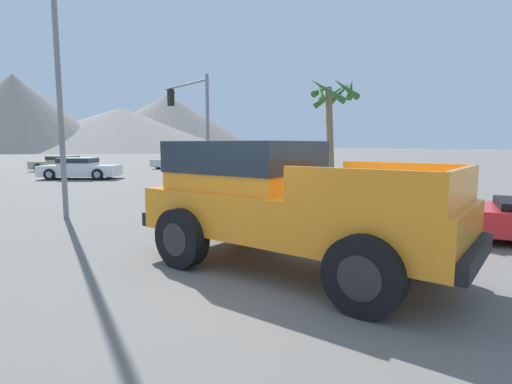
{
  "coord_description": "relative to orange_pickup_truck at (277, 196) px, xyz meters",
  "views": [
    {
      "loc": [
        -3.92,
        -4.75,
        2.01
      ],
      "look_at": [
        0.39,
        0.77,
        1.16
      ],
      "focal_mm": 28.0,
      "sensor_mm": 36.0,
      "label": 1
    }
  ],
  "objects": [
    {
      "name": "parked_car_silver",
      "position": [
        11.05,
        25.41,
        -0.55
      ],
      "size": [
        4.51,
        2.7,
        1.21
      ],
      "rotation": [
        0.0,
        0.0,
        4.94
      ],
      "color": "#B7BABF",
      "rests_on": "ground_plane"
    },
    {
      "name": "orange_pickup_truck",
      "position": [
        0.0,
        0.0,
        0.0
      ],
      "size": [
        3.26,
        5.55,
        2.05
      ],
      "rotation": [
        0.0,
        0.0,
        0.26
      ],
      "color": "orange",
      "rests_on": "ground_plane"
    },
    {
      "name": "parked_car_white",
      "position": [
        1.9,
        19.55,
        -0.54
      ],
      "size": [
        4.47,
        4.03,
        1.23
      ],
      "rotation": [
        0.0,
        0.0,
        4.05
      ],
      "color": "white",
      "rests_on": "ground_plane"
    },
    {
      "name": "distant_mountain_range",
      "position": [
        28.86,
        115.86,
        6.5
      ],
      "size": [
        111.29,
        86.87,
        18.7
      ],
      "color": "gray",
      "rests_on": "ground_plane"
    },
    {
      "name": "ground_plane",
      "position": [
        -0.3,
        -0.11,
        -1.17
      ],
      "size": [
        320.0,
        320.0,
        0.0
      ],
      "primitive_type": "plane",
      "color": "slate"
    },
    {
      "name": "street_lamp_post",
      "position": [
        -1.71,
        6.78,
        4.02
      ],
      "size": [
        0.9,
        0.24,
        8.78
      ],
      "color": "slate",
      "rests_on": "ground_plane"
    },
    {
      "name": "parked_car_tan",
      "position": [
        2.65,
        27.39,
        -0.59
      ],
      "size": [
        4.33,
        4.09,
        1.12
      ],
      "rotation": [
        0.0,
        0.0,
        0.86
      ],
      "color": "tan",
      "rests_on": "ground_plane"
    },
    {
      "name": "traffic_light_main",
      "position": [
        5.93,
        13.7,
        2.6
      ],
      "size": [
        0.38,
        4.49,
        5.31
      ],
      "rotation": [
        0.0,
        0.0,
        1.57
      ],
      "color": "slate",
      "rests_on": "ground_plane"
    },
    {
      "name": "red_convertible_car",
      "position": [
        4.71,
        -1.06,
        -0.72
      ],
      "size": [
        3.52,
        4.51,
        1.06
      ],
      "rotation": [
        0.0,
        0.0,
        0.47
      ],
      "color": "red",
      "rests_on": "ground_plane"
    },
    {
      "name": "palm_tree_tall",
      "position": [
        12.41,
        9.76,
        2.98
      ],
      "size": [
        3.17,
        3.07,
        5.48
      ],
      "color": "brown",
      "rests_on": "ground_plane"
    }
  ]
}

